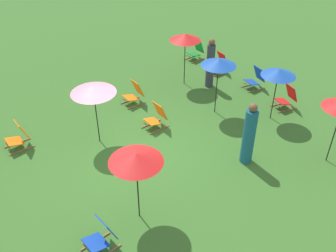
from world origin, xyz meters
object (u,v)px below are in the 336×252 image
Objects in this scene: deckchair_7 at (101,236)px; person_1 at (249,135)px; deckchair_0 at (255,79)px; person_0 at (210,64)px; umbrella_3 at (93,89)px; deckchair_3 at (134,94)px; umbrella_4 at (136,158)px; umbrella_0 at (219,62)px; umbrella_5 at (279,73)px; deckchair_5 at (219,64)px; deckchair_6 at (287,98)px; deckchair_8 at (19,137)px; deckchair_1 at (156,117)px; deckchair_4 at (196,51)px; umbrella_2 at (185,37)px.

person_1 reaches higher than deckchair_7.
deckchair_0 is 1.76m from person_0.
umbrella_3 is 5.05m from person_0.
deckchair_3 is 0.44× the size of umbrella_4.
umbrella_0 reaches higher than umbrella_5.
person_0 is (-2.83, -0.27, -0.77)m from umbrella_5.
deckchair_3 is 3.98m from deckchair_5.
deckchair_0 is at bearing -105.59° from person_0.
deckchair_6 is 1.02× the size of deckchair_7.
person_1 reaches higher than deckchair_8.
deckchair_1 is 1.00× the size of deckchair_5.
deckchair_0 and deckchair_5 have the same top height.
umbrella_4 is (2.85, -2.36, 1.41)m from deckchair_1.
umbrella_4 is 1.07× the size of umbrella_5.
deckchair_6 is 1.02× the size of deckchair_8.
person_1 is at bearing 43.03° from umbrella_3.
deckchair_0 is 1.00× the size of deckchair_5.
umbrella_3 is 3.25m from umbrella_4.
deckchair_4 is 8.21m from deckchair_8.
deckchair_7 is 0.42× the size of umbrella_2.
deckchair_6 is 3.41m from person_1.
umbrella_0 reaches higher than deckchair_3.
person_0 reaches higher than deckchair_5.
deckchair_0 is 0.98× the size of deckchair_6.
deckchair_8 is 6.47m from umbrella_2.
deckchair_1 is at bearing -145.91° from person_1.
deckchair_1 and deckchair_5 have the same top height.
deckchair_3 is 4.02m from deckchair_8.
deckchair_5 and deckchair_8 have the same top height.
umbrella_3 is (1.44, -4.25, -0.07)m from umbrella_2.
deckchair_7 is at bearing -51.80° from deckchair_1.
umbrella_0 is at bearing -8.84° from umbrella_2.
umbrella_4 is (4.63, -6.50, 1.41)m from deckchair_5.
umbrella_0 reaches higher than umbrella_4.
deckchair_4 is at bearing 150.65° from umbrella_0.
deckchair_4 is at bearing 130.64° from umbrella_2.
person_0 is at bearing 165.70° from person_1.
deckchair_5 is at bearing -33.78° from person_0.
umbrella_0 is (0.38, 2.09, 1.45)m from deckchair_1.
umbrella_4 is (2.89, -6.75, 1.41)m from deckchair_0.
person_1 is at bearing -30.90° from deckchair_4.
umbrella_3 reaches higher than deckchair_1.
umbrella_0 is at bearing 75.61° from deckchair_1.
umbrella_5 is at bearing 43.50° from umbrella_0.
umbrella_5 is at bearing 41.66° from deckchair_3.
deckchair_7 is 6.39m from umbrella_0.
deckchair_0 is at bearing 78.85° from deckchair_8.
deckchair_3 and deckchair_7 have the same top height.
umbrella_2 is 1.04× the size of umbrella_3.
deckchair_5 is at bearing 103.44° from umbrella_3.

